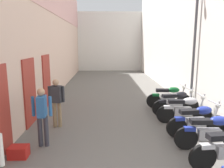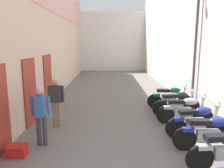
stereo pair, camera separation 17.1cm
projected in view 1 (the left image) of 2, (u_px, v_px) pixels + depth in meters
name	position (u px, v px, depth m)	size (l,w,h in m)	color
ground_plane	(117.00, 104.00, 9.94)	(35.99, 35.99, 0.00)	#66635E
building_left	(50.00, 23.00, 11.06)	(0.45, 19.99, 7.33)	beige
building_right	(179.00, 17.00, 11.29)	(0.45, 19.99, 7.95)	silver
building_far_end	(109.00, 42.00, 22.19)	(9.11, 2.00, 5.60)	silver
motorcycle_fourth	(212.00, 131.00, 5.58)	(1.85, 0.58, 1.04)	black
motorcycle_fifth	(198.00, 120.00, 6.40)	(1.85, 0.58, 1.04)	black
motorcycle_sixth	(184.00, 109.00, 7.45)	(1.85, 0.58, 1.04)	black
motorcycle_seventh	(176.00, 102.00, 8.29)	(1.84, 0.58, 1.04)	black
motorcycle_eighth	(169.00, 96.00, 9.19)	(1.85, 0.58, 1.04)	black
pedestrian_mid_alley	(42.00, 113.00, 5.71)	(0.52, 0.35, 1.57)	#383842
pedestrian_further_down	(57.00, 99.00, 7.05)	(0.52, 0.27, 1.57)	#8C7251
plastic_crate	(19.00, 152.00, 5.26)	(0.44, 0.32, 0.28)	red
street_lamp	(193.00, 37.00, 8.47)	(0.79, 0.18, 5.02)	#47474C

